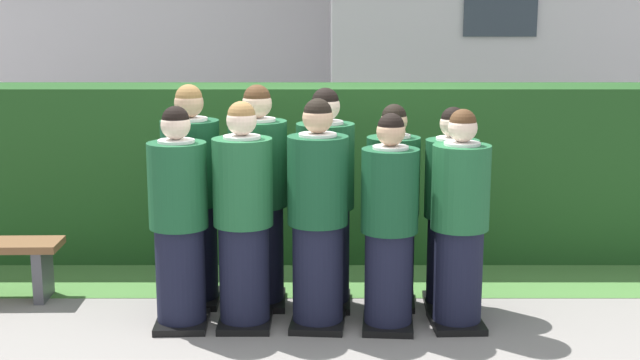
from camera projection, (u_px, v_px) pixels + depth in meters
ground_plane at (320, 325)px, 6.41m from camera, size 60.00×60.00×0.00m
student_front_row_0 at (179, 224)px, 6.25m from camera, size 0.42×0.48×1.63m
student_front_row_1 at (243, 221)px, 6.26m from camera, size 0.43×0.48×1.66m
student_front_row_2 at (318, 220)px, 6.26m from camera, size 0.44×0.54×1.68m
student_front_row_3 at (389, 228)px, 6.22m from camera, size 0.41×0.48×1.58m
student_front_row_4 at (459, 225)px, 6.26m from camera, size 0.42×0.52×1.61m
student_rear_row_0 at (192, 201)px, 6.76m from camera, size 0.45×0.54×1.73m
student_rear_row_1 at (258, 202)px, 6.71m from camera, size 0.45×0.51×1.74m
student_rear_row_2 at (325, 204)px, 6.69m from camera, size 0.45×0.54×1.72m
student_rear_row_3 at (392, 211)px, 6.72m from camera, size 0.41×0.48×1.59m
student_rear_row_4 at (450, 213)px, 6.67m from camera, size 0.41×0.46×1.57m
hedge at (320, 172)px, 8.06m from camera, size 7.00×0.70×1.60m
lawn_strip at (320, 281)px, 7.43m from camera, size 7.00×0.90×0.01m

